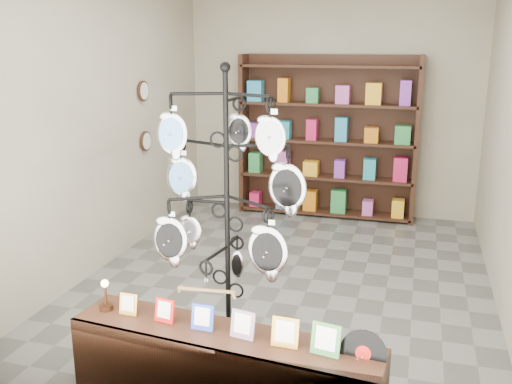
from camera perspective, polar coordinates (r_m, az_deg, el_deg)
ground at (r=6.00m, az=3.25°, el=-8.46°), size 5.00×5.00×0.00m
room_envelope at (r=5.53m, az=3.54°, el=9.44°), size 5.00×5.00×5.00m
display_tree at (r=4.08m, az=-2.93°, el=-0.47°), size 1.15×0.94×2.24m
front_shelf at (r=3.98m, az=-3.28°, el=-17.17°), size 2.15×0.65×0.75m
back_shelving at (r=7.88m, az=7.11°, el=4.95°), size 2.42×0.36×2.20m
wall_clocks at (r=6.99m, az=-11.10°, el=7.44°), size 0.03×0.24×0.84m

